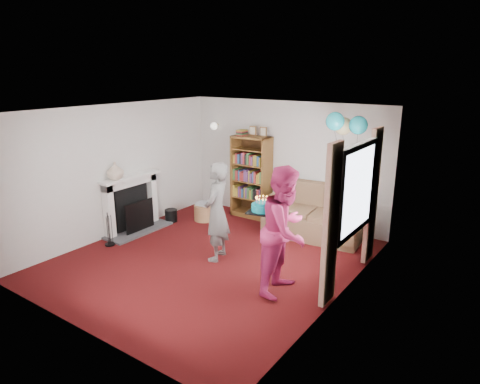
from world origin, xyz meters
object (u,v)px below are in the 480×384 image
Objects in this scene: bookcase at (252,177)px; person_striped at (217,212)px; person_magenta at (285,230)px; sofa at (316,217)px; birthday_cake at (263,208)px.

bookcase is 1.18× the size of person_striped.
person_magenta is (1.46, -0.31, 0.09)m from person_striped.
birthday_cake reaches higher than sofa.
person_magenta is at bearing 62.31° from person_striped.
person_striped is (-0.89, -1.97, 0.48)m from sofa.
person_magenta is (0.57, -2.27, 0.57)m from sofa.
bookcase is 3.33m from person_magenta.
birthday_cake is (1.83, -2.50, 0.33)m from bookcase.
sofa is at bearing 10.39° from person_magenta.
person_magenta is 0.46m from birthday_cake.
bookcase reaches higher than birthday_cake.
sofa is 2.41m from person_magenta.
sofa is 2.43m from birthday_cake.
person_magenta is at bearing -81.52° from sofa.
bookcase is 1.08× the size of sofa.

